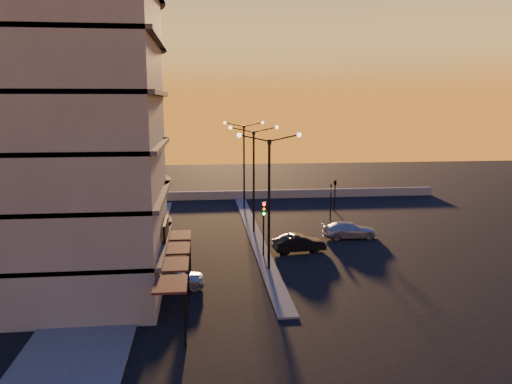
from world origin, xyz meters
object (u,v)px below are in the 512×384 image
at_px(car_sedan, 299,243).
at_px(traffic_light_main, 264,220).
at_px(car_hatchback, 171,278).
at_px(streetlamp_mid, 254,171).
at_px(car_wagon, 349,230).

bearing_deg(car_sedan, traffic_light_main, 103.91).
bearing_deg(car_sedan, car_hatchback, 117.52).
xyz_separation_m(streetlamp_mid, car_hatchback, (-6.50, -12.79, -4.88)).
relative_size(traffic_light_main, car_wagon, 0.90).
xyz_separation_m(traffic_light_main, car_sedan, (2.94, 1.22, -2.22)).
relative_size(streetlamp_mid, car_hatchback, 2.27).
distance_m(traffic_light_main, car_sedan, 3.88).
xyz_separation_m(car_sedan, car_wagon, (5.06, 3.45, 0.01)).
height_order(traffic_light_main, car_hatchback, traffic_light_main).
bearing_deg(streetlamp_mid, car_wagon, -17.12).
height_order(streetlamp_mid, traffic_light_main, streetlamp_mid).
distance_m(car_sedan, car_wagon, 6.12).
height_order(traffic_light_main, car_wagon, traffic_light_main).
bearing_deg(car_wagon, streetlamp_mid, 73.56).
distance_m(streetlamp_mid, traffic_light_main, 7.62).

